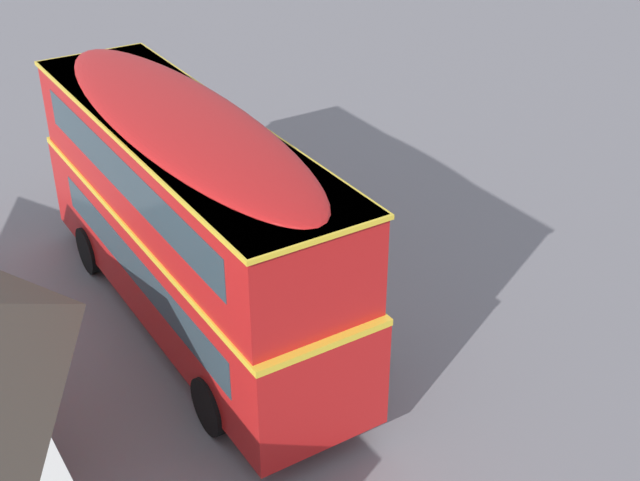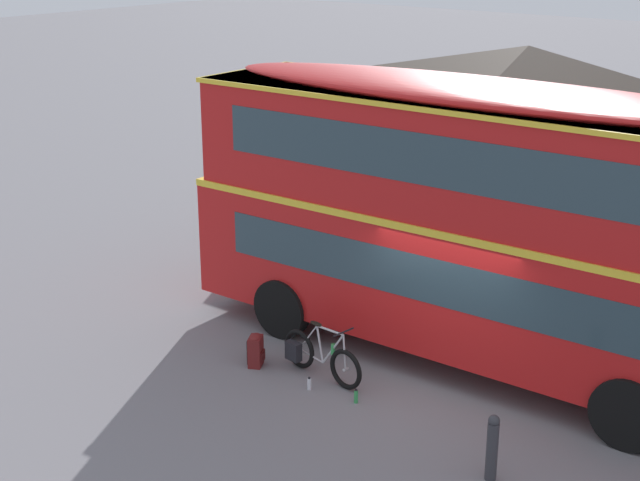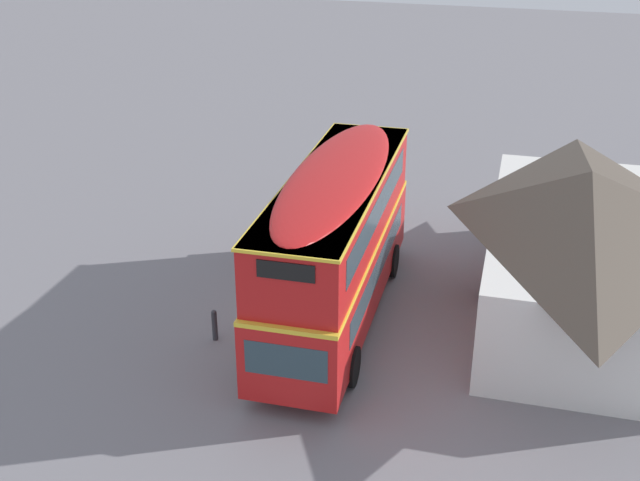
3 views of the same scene
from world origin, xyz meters
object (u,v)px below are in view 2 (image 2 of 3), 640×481
object	(u,v)px
touring_bicycle	(318,356)
water_bottle_clear_plastic	(309,384)
backpack_on_ground	(256,350)
water_bottle_green_metal	(356,396)
kerb_bollard	(492,447)
double_decker_bus	(477,213)

from	to	relation	value
touring_bicycle	water_bottle_clear_plastic	size ratio (longest dim) A/B	8.14
touring_bicycle	backpack_on_ground	bearing A→B (deg)	-162.40
water_bottle_green_metal	water_bottle_clear_plastic	distance (m)	0.86
touring_bicycle	water_bottle_clear_plastic	distance (m)	0.54
backpack_on_ground	kerb_bollard	world-z (taller)	kerb_bollard
water_bottle_clear_plastic	kerb_bollard	bearing A→B (deg)	-7.17
double_decker_bus	water_bottle_clear_plastic	size ratio (longest dim) A/B	47.88
backpack_on_ground	kerb_bollard	distance (m)	4.82
touring_bicycle	backpack_on_ground	size ratio (longest dim) A/B	3.04
water_bottle_clear_plastic	touring_bicycle	bearing A→B (deg)	110.46
water_bottle_clear_plastic	double_decker_bus	bearing A→B (deg)	60.50
water_bottle_clear_plastic	kerb_bollard	distance (m)	3.58
touring_bicycle	backpack_on_ground	distance (m)	1.14
backpack_on_ground	water_bottle_clear_plastic	xyz separation A→B (m)	(1.25, -0.09, -0.20)
double_decker_bus	kerb_bollard	xyz separation A→B (m)	(2.08, -3.00, -2.15)
backpack_on_ground	water_bottle_clear_plastic	bearing A→B (deg)	-4.30
double_decker_bus	water_bottle_clear_plastic	xyz separation A→B (m)	(-1.45, -2.56, -2.54)
water_bottle_clear_plastic	kerb_bollard	size ratio (longest dim) A/B	0.22
touring_bicycle	water_bottle_green_metal	world-z (taller)	touring_bicycle
water_bottle_green_metal	water_bottle_clear_plastic	xyz separation A→B (m)	(-0.85, -0.12, -0.01)
double_decker_bus	backpack_on_ground	world-z (taller)	double_decker_bus
double_decker_bus	touring_bicycle	bearing A→B (deg)	-127.24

